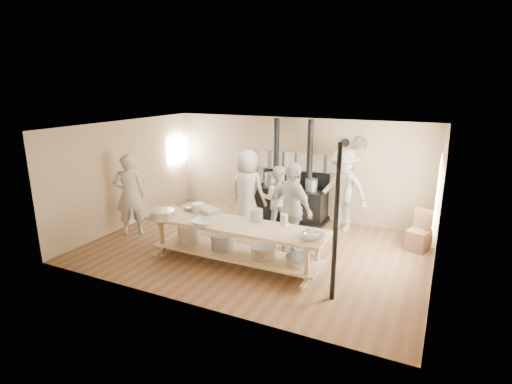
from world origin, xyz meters
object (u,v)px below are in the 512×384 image
cook_right (293,209)px  prep_table (235,240)px  cook_center (248,190)px  cook_far_left (130,195)px  chair (418,238)px  cook_left (277,199)px  cook_by_window (343,190)px  stove (291,200)px  roasting_pan (208,211)px

cook_right → prep_table: bearing=80.7°
cook_center → cook_far_left: bearing=43.0°
cook_far_left → chair: cook_far_left is taller
cook_far_left → cook_left: cook_far_left is taller
chair → cook_center: bearing=-155.7°
cook_left → cook_right: bearing=109.2°
cook_left → cook_by_window: (1.37, 0.77, 0.20)m
cook_far_left → cook_center: (2.28, 1.52, 0.01)m
stove → prep_table: 3.02m
roasting_pan → chair: bearing=26.5°
stove → prep_table: size_ratio=0.72×
cook_center → cook_right: (1.51, -0.95, -0.00)m
stove → chair: 3.25m
cook_left → cook_center: 0.74m
cook_right → roasting_pan: size_ratio=4.22×
prep_table → chair: bearing=36.2°
stove → cook_left: 0.98m
cook_far_left → cook_by_window: cook_by_window is taller
stove → cook_right: bearing=-68.5°
cook_far_left → chair: bearing=157.2°
chair → roasting_pan: size_ratio=1.93×
prep_table → cook_center: size_ratio=1.86×
stove → cook_right: size_ratio=1.35×
stove → cook_by_window: stove is taller
cook_far_left → cook_right: (3.79, 0.57, 0.01)m
roasting_pan → cook_right: bearing=21.8°
stove → cook_right: stove is taller
prep_table → cook_left: cook_left is taller
cook_center → roasting_pan: bearing=95.2°
cook_left → chair: size_ratio=1.81×
prep_table → cook_center: bearing=110.0°
prep_table → stove: bearing=90.0°
cook_far_left → prep_table: bearing=132.3°
chair → cook_far_left: bearing=-144.2°
stove → cook_left: size_ratio=1.63×
stove → cook_right: (0.80, -2.04, 0.44)m
stove → cook_far_left: size_ratio=1.36×
cook_by_window → chair: bearing=0.3°
cook_far_left → cook_right: size_ratio=0.99×
cook_center → cook_by_window: size_ratio=0.98×
cook_left → roasting_pan: cook_left is taller
prep_table → cook_center: (-0.70, 1.93, 0.45)m
cook_far_left → cook_right: bearing=148.6°
stove → chair: bearing=-12.6°
cook_right → roasting_pan: (-1.62, -0.65, -0.06)m
prep_table → cook_by_window: size_ratio=1.81×
prep_table → cook_far_left: (-2.98, 0.40, 0.44)m
cook_left → roasting_pan: bearing=48.2°
prep_table → cook_far_left: bearing=172.3°
prep_table → cook_center: 2.10m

